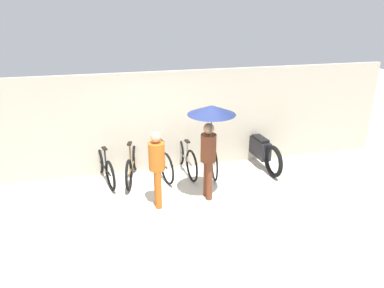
{
  "coord_description": "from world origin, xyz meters",
  "views": [
    {
      "loc": [
        -1.11,
        -6.25,
        3.98
      ],
      "look_at": [
        0.64,
        1.11,
        1.0
      ],
      "focal_mm": 35.0,
      "sensor_mm": 36.0,
      "label": 1
    }
  ],
  "objects_px": {
    "parked_bicycle_4": "(211,155)",
    "parked_bicycle_1": "(132,164)",
    "motorcycle": "(260,149)",
    "parked_bicycle_0": "(104,166)",
    "parked_bicycle_3": "(185,157)",
    "pedestrian_leading": "(157,164)",
    "parked_bicycle_2": "(159,160)",
    "pedestrian_center": "(210,128)"
  },
  "relations": [
    {
      "from": "parked_bicycle_4",
      "to": "parked_bicycle_1",
      "type": "bearing_deg",
      "value": 97.71
    },
    {
      "from": "motorcycle",
      "to": "parked_bicycle_0",
      "type": "bearing_deg",
      "value": 85.04
    },
    {
      "from": "parked_bicycle_4",
      "to": "parked_bicycle_3",
      "type": "bearing_deg",
      "value": 92.12
    },
    {
      "from": "parked_bicycle_3",
      "to": "motorcycle",
      "type": "height_order",
      "value": "parked_bicycle_3"
    },
    {
      "from": "parked_bicycle_0",
      "to": "parked_bicycle_4",
      "type": "distance_m",
      "value": 2.54
    },
    {
      "from": "parked_bicycle_1",
      "to": "pedestrian_leading",
      "type": "height_order",
      "value": "pedestrian_leading"
    },
    {
      "from": "parked_bicycle_1",
      "to": "parked_bicycle_3",
      "type": "distance_m",
      "value": 1.27
    },
    {
      "from": "parked_bicycle_1",
      "to": "parked_bicycle_2",
      "type": "xyz_separation_m",
      "value": [
        0.63,
        0.04,
        0.02
      ]
    },
    {
      "from": "parked_bicycle_0",
      "to": "motorcycle",
      "type": "distance_m",
      "value": 3.82
    },
    {
      "from": "parked_bicycle_3",
      "to": "parked_bicycle_0",
      "type": "bearing_deg",
      "value": 85.14
    },
    {
      "from": "parked_bicycle_0",
      "to": "parked_bicycle_4",
      "type": "relative_size",
      "value": 0.93
    },
    {
      "from": "parked_bicycle_4",
      "to": "motorcycle",
      "type": "xyz_separation_m",
      "value": [
        1.28,
        0.01,
        0.03
      ]
    },
    {
      "from": "parked_bicycle_0",
      "to": "motorcycle",
      "type": "bearing_deg",
      "value": -104.02
    },
    {
      "from": "parked_bicycle_3",
      "to": "parked_bicycle_4",
      "type": "height_order",
      "value": "parked_bicycle_4"
    },
    {
      "from": "parked_bicycle_3",
      "to": "parked_bicycle_4",
      "type": "bearing_deg",
      "value": -100.47
    },
    {
      "from": "parked_bicycle_3",
      "to": "parked_bicycle_4",
      "type": "relative_size",
      "value": 0.99
    },
    {
      "from": "parked_bicycle_1",
      "to": "pedestrian_center",
      "type": "height_order",
      "value": "pedestrian_center"
    },
    {
      "from": "parked_bicycle_0",
      "to": "parked_bicycle_1",
      "type": "xyz_separation_m",
      "value": [
        0.64,
        -0.05,
        0.01
      ]
    },
    {
      "from": "parked_bicycle_1",
      "to": "parked_bicycle_3",
      "type": "bearing_deg",
      "value": -73.22
    },
    {
      "from": "motorcycle",
      "to": "parked_bicycle_3",
      "type": "bearing_deg",
      "value": 83.98
    },
    {
      "from": "parked_bicycle_3",
      "to": "motorcycle",
      "type": "bearing_deg",
      "value": -96.99
    },
    {
      "from": "parked_bicycle_4",
      "to": "motorcycle",
      "type": "bearing_deg",
      "value": -82.67
    },
    {
      "from": "parked_bicycle_4",
      "to": "pedestrian_center",
      "type": "bearing_deg",
      "value": 169.38
    },
    {
      "from": "parked_bicycle_1",
      "to": "parked_bicycle_3",
      "type": "relative_size",
      "value": 1.01
    },
    {
      "from": "parked_bicycle_0",
      "to": "pedestrian_leading",
      "type": "height_order",
      "value": "pedestrian_leading"
    },
    {
      "from": "parked_bicycle_4",
      "to": "pedestrian_leading",
      "type": "bearing_deg",
      "value": 139.36
    },
    {
      "from": "parked_bicycle_1",
      "to": "parked_bicycle_3",
      "type": "xyz_separation_m",
      "value": [
        1.27,
        0.08,
        0.02
      ]
    },
    {
      "from": "parked_bicycle_3",
      "to": "pedestrian_center",
      "type": "relative_size",
      "value": 0.84
    },
    {
      "from": "parked_bicycle_2",
      "to": "pedestrian_leading",
      "type": "height_order",
      "value": "pedestrian_leading"
    },
    {
      "from": "parked_bicycle_3",
      "to": "parked_bicycle_2",
      "type": "bearing_deg",
      "value": 87.63
    },
    {
      "from": "parked_bicycle_4",
      "to": "pedestrian_center",
      "type": "xyz_separation_m",
      "value": [
        -0.43,
        -1.37,
        1.19
      ]
    },
    {
      "from": "parked_bicycle_2",
      "to": "parked_bicycle_0",
      "type": "bearing_deg",
      "value": 76.66
    },
    {
      "from": "parked_bicycle_1",
      "to": "pedestrian_leading",
      "type": "distance_m",
      "value": 1.52
    },
    {
      "from": "parked_bicycle_3",
      "to": "parked_bicycle_1",
      "type": "bearing_deg",
      "value": 87.94
    },
    {
      "from": "parked_bicycle_3",
      "to": "pedestrian_leading",
      "type": "relative_size",
      "value": 1.08
    },
    {
      "from": "pedestrian_center",
      "to": "motorcycle",
      "type": "distance_m",
      "value": 2.48
    },
    {
      "from": "parked_bicycle_1",
      "to": "motorcycle",
      "type": "distance_m",
      "value": 3.18
    },
    {
      "from": "parked_bicycle_0",
      "to": "pedestrian_center",
      "type": "xyz_separation_m",
      "value": [
        2.11,
        -1.39,
        1.23
      ]
    },
    {
      "from": "parked_bicycle_2",
      "to": "parked_bicycle_1",
      "type": "bearing_deg",
      "value": 81.02
    },
    {
      "from": "parked_bicycle_1",
      "to": "pedestrian_leading",
      "type": "xyz_separation_m",
      "value": [
        0.39,
        -1.35,
        0.57
      ]
    },
    {
      "from": "parked_bicycle_1",
      "to": "parked_bicycle_4",
      "type": "xyz_separation_m",
      "value": [
        1.9,
        0.03,
        0.03
      ]
    },
    {
      "from": "parked_bicycle_1",
      "to": "motorcycle",
      "type": "height_order",
      "value": "parked_bicycle_1"
    }
  ]
}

